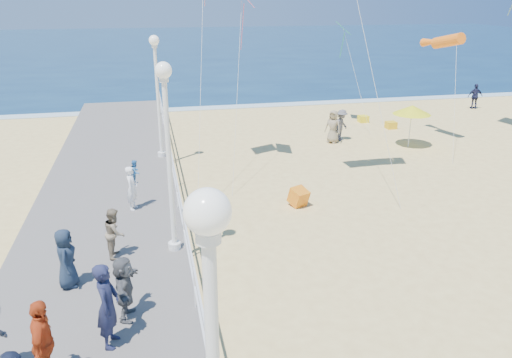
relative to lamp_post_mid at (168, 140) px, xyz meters
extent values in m
plane|color=#EBCF7B|center=(5.35, 0.00, -3.66)|extent=(160.00, 160.00, 0.00)
cube|color=#0C2848|center=(5.35, 65.00, -3.65)|extent=(160.00, 90.00, 0.05)
cube|color=white|center=(5.35, 20.50, -3.63)|extent=(160.00, 1.20, 0.04)
cube|color=slate|center=(-2.15, 0.00, -3.46)|extent=(5.00, 44.00, 0.40)
cube|color=white|center=(0.30, 0.00, -2.21)|extent=(0.05, 42.00, 0.06)
cube|color=white|center=(0.30, 0.00, -2.71)|extent=(0.05, 42.00, 0.04)
sphere|color=white|center=(0.00, -9.00, 1.84)|extent=(0.44, 0.44, 0.44)
cylinder|color=white|center=(0.00, 0.00, -3.16)|extent=(0.36, 0.36, 0.20)
cylinder|color=white|center=(0.00, 0.00, -0.81)|extent=(0.14, 0.14, 4.70)
sphere|color=white|center=(0.00, 0.00, 1.84)|extent=(0.44, 0.44, 0.44)
cylinder|color=white|center=(0.00, 9.00, -3.16)|extent=(0.36, 0.36, 0.20)
cylinder|color=white|center=(0.00, 9.00, -0.81)|extent=(0.14, 0.14, 4.70)
sphere|color=white|center=(0.00, 9.00, 1.84)|extent=(0.44, 0.44, 0.44)
imported|color=white|center=(-1.18, 3.19, -2.50)|extent=(0.53, 0.65, 1.52)
imported|color=#3278BE|center=(-1.03, 3.34, -1.99)|extent=(0.44, 0.49, 0.84)
imported|color=#1A1D3A|center=(-1.56, -3.94, -2.31)|extent=(0.57, 0.76, 1.89)
imported|color=#85755C|center=(-1.61, -0.06, -2.54)|extent=(0.57, 0.72, 1.43)
imported|color=#BF3F17|center=(-2.64, -4.88, -2.36)|extent=(0.44, 1.06, 1.80)
imported|color=#192537|center=(-2.71, -1.40, -2.48)|extent=(0.51, 0.77, 1.56)
imported|color=#545559|center=(-1.26, -3.07, -2.49)|extent=(0.61, 1.46, 1.53)
imported|color=#58575C|center=(9.44, 11.03, -2.83)|extent=(1.21, 1.19, 1.67)
imported|color=#1B1E3C|center=(21.21, 16.53, -2.82)|extent=(1.05, 0.60, 1.69)
imported|color=gray|center=(8.86, 10.73, -2.80)|extent=(0.99, 0.98, 1.72)
cube|color=#E0430D|center=(4.68, 3.09, -3.36)|extent=(0.80, 0.87, 0.74)
cylinder|color=white|center=(12.40, 9.21, -2.76)|extent=(0.05, 0.05, 1.80)
cone|color=yellow|center=(12.40, 9.21, -1.75)|extent=(1.90, 1.90, 0.45)
cube|color=yellow|center=(12.30, 14.59, -3.46)|extent=(0.55, 0.55, 0.40)
cube|color=gold|center=(13.23, 12.80, -3.46)|extent=(0.55, 0.55, 0.40)
cylinder|color=orange|center=(14.21, 9.70, 1.50)|extent=(1.08, 3.07, 1.16)
cube|color=green|center=(10.61, 14.49, 1.87)|extent=(1.12, 1.27, 0.69)
camera|label=1|loc=(-0.44, -13.04, 3.65)|focal=35.00mm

